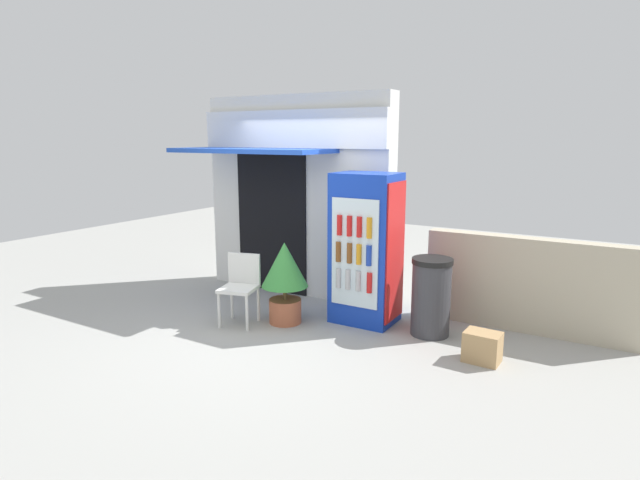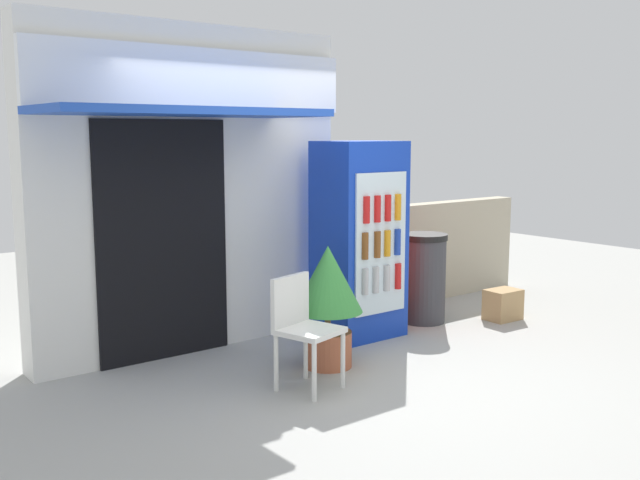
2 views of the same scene
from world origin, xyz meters
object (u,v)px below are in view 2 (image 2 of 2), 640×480
cardboard_box (503,305)px  potted_plant_near_shop (328,294)px  plastic_chair (302,323)px  drink_cooler (360,240)px  trash_bin (424,278)px

cardboard_box → potted_plant_near_shop: bearing=-178.3°
potted_plant_near_shop → cardboard_box: (2.38, 0.07, -0.46)m
potted_plant_near_shop → plastic_chair: bearing=-150.2°
drink_cooler → trash_bin: 0.96m
plastic_chair → cardboard_box: plastic_chair is taller
plastic_chair → cardboard_box: size_ratio=2.40×
drink_cooler → plastic_chair: 1.58m
drink_cooler → trash_bin: (0.84, -0.02, -0.46)m
potted_plant_near_shop → trash_bin: 1.76m
cardboard_box → drink_cooler: bearing=162.9°
plastic_chair → trash_bin: trash_bin is taller
trash_bin → plastic_chair: bearing=-159.6°
plastic_chair → cardboard_box: 2.88m
drink_cooler → potted_plant_near_shop: 1.04m
plastic_chair → drink_cooler: bearing=32.2°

